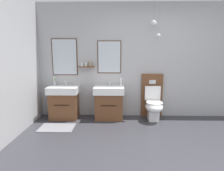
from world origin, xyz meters
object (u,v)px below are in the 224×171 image
Objects in this scene: toilet at (153,102)px; toothbrush_cup at (55,83)px; soap_dispenser at (121,82)px; vanity_sink_right at (109,102)px; vanity_sink_left at (64,102)px.

toilet reaches higher than toothbrush_cup.
soap_dispenser is (1.53, 0.01, 0.03)m from toothbrush_cup.
soap_dispenser is at bearing 166.63° from toilet.
toothbrush_cup is 0.99× the size of soap_dispenser.
toilet is at bearing -4.08° from toothbrush_cup.
soap_dispenser is at bearing 0.38° from toothbrush_cup.
toilet is at bearing -0.03° from vanity_sink_right.
vanity_sink_left is 1.02m from vanity_sink_right.
toilet is at bearing -13.37° from soap_dispenser.
soap_dispenser is at bearing 7.58° from vanity_sink_left.
vanity_sink_right is 0.98m from toilet.
vanity_sink_left is at bearing -172.42° from soap_dispenser.
vanity_sink_right is at bearing -7.18° from toothbrush_cup.
toothbrush_cup is (-0.25, 0.16, 0.41)m from vanity_sink_left.
toothbrush_cup is at bearing 147.75° from vanity_sink_left.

